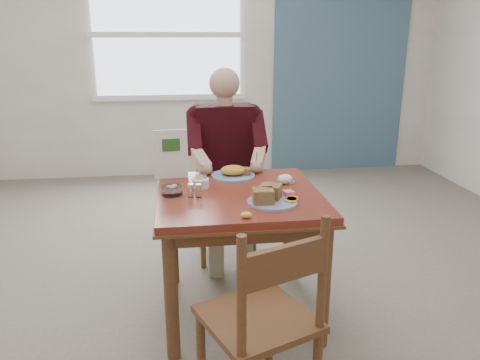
{
  "coord_description": "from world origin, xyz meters",
  "views": [
    {
      "loc": [
        -0.32,
        -2.45,
        1.59
      ],
      "look_at": [
        0.01,
        0.0,
        0.82
      ],
      "focal_mm": 35.0,
      "sensor_mm": 36.0,
      "label": 1
    }
  ],
  "objects": [
    {
      "name": "diner",
      "position": [
        0.0,
        0.71,
        0.81
      ],
      "size": [
        0.53,
        0.56,
        1.39
      ],
      "color": "gray",
      "rests_on": "chair_far"
    },
    {
      "name": "table",
      "position": [
        0.0,
        0.0,
        0.64
      ],
      "size": [
        0.92,
        0.92,
        0.75
      ],
      "color": "maroon",
      "rests_on": "ground"
    },
    {
      "name": "chair_far",
      "position": [
        0.0,
        0.8,
        0.48
      ],
      "size": [
        0.42,
        0.42,
        0.95
      ],
      "color": "brown",
      "rests_on": "ground"
    },
    {
      "name": "chair_near",
      "position": [
        -0.01,
        -0.84,
        0.48
      ],
      "size": [
        0.55,
        0.55,
        0.95
      ],
      "color": "brown",
      "rests_on": "ground"
    },
    {
      "name": "shakers",
      "position": [
        -0.25,
        -0.05,
        0.79
      ],
      "size": [
        0.08,
        0.05,
        0.07
      ],
      "color": "white",
      "rests_on": "table"
    },
    {
      "name": "menu",
      "position": [
        -0.37,
        0.33,
        0.9
      ],
      "size": [
        0.2,
        0.03,
        0.3
      ],
      "color": "white",
      "rests_on": "table"
    },
    {
      "name": "napkin",
      "position": [
        0.29,
        0.12,
        0.78
      ],
      "size": [
        0.11,
        0.11,
        0.06
      ],
      "primitive_type": "ellipsoid",
      "rotation": [
        0.0,
        0.0,
        -0.43
      ],
      "color": "white",
      "rests_on": "table"
    },
    {
      "name": "window",
      "position": [
        -0.4,
        2.97,
        1.6
      ],
      "size": [
        1.72,
        0.04,
        1.42
      ],
      "color": "white",
      "rests_on": "wall_back"
    },
    {
      "name": "near_plate",
      "position": [
        0.14,
        -0.19,
        0.78
      ],
      "size": [
        0.31,
        0.31,
        0.09
      ],
      "color": "white",
      "rests_on": "table"
    },
    {
      "name": "creamer",
      "position": [
        -0.37,
        0.01,
        0.78
      ],
      "size": [
        0.14,
        0.14,
        0.05
      ],
      "color": "white",
      "rests_on": "table"
    },
    {
      "name": "metal_dish",
      "position": [
        0.32,
        0.14,
        0.75
      ],
      "size": [
        0.09,
        0.09,
        0.01
      ],
      "primitive_type": "cylinder",
      "rotation": [
        0.0,
        0.0,
        0.13
      ],
      "color": "silver",
      "rests_on": "table"
    },
    {
      "name": "wall_back",
      "position": [
        0.0,
        3.0,
        1.4
      ],
      "size": [
        5.5,
        0.0,
        5.5
      ],
      "primitive_type": "plane",
      "rotation": [
        1.57,
        0.0,
        0.0
      ],
      "color": "silver",
      "rests_on": "ground"
    },
    {
      "name": "caddy",
      "position": [
        -0.21,
        0.12,
        0.78
      ],
      "size": [
        0.1,
        0.1,
        0.07
      ],
      "color": "white",
      "rests_on": "table"
    },
    {
      "name": "lemon_wedge",
      "position": [
        -0.02,
        -0.38,
        0.77
      ],
      "size": [
        0.07,
        0.06,
        0.03
      ],
      "primitive_type": "ellipsoid",
      "rotation": [
        0.0,
        0.0,
        -0.32
      ],
      "color": "yellow",
      "rests_on": "table"
    },
    {
      "name": "floor",
      "position": [
        0.0,
        0.0,
        0.0
      ],
      "size": [
        6.0,
        6.0,
        0.0
      ],
      "primitive_type": "plane",
      "color": "#62574F",
      "rests_on": "ground"
    },
    {
      "name": "far_plate",
      "position": [
        0.01,
        0.31,
        0.78
      ],
      "size": [
        0.34,
        0.34,
        0.07
      ],
      "color": "white",
      "rests_on": "table"
    },
    {
      "name": "accent_panel",
      "position": [
        1.6,
        2.98,
        1.4
      ],
      "size": [
        1.6,
        0.02,
        2.8
      ],
      "primitive_type": "cube",
      "color": "#416279",
      "rests_on": "ground"
    }
  ]
}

